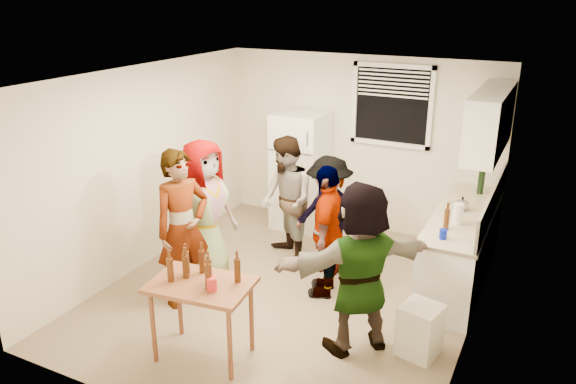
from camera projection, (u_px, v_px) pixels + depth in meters
The scene contains 23 objects.
room at pixel (289, 293), 6.53m from camera, with size 4.00×4.50×2.50m, color silver, non-canonical shape.
window at pixel (392, 106), 7.57m from camera, with size 1.12×0.10×1.06m, color white, non-canonical shape.
refrigerator at pixel (301, 171), 8.14m from camera, with size 0.70×0.70×1.70m, color white.
counter_lower at pixel (461, 249), 6.64m from camera, with size 0.60×2.20×0.86m, color white.
countertop at pixel (465, 214), 6.49m from camera, with size 0.64×2.22×0.04m, color beige.
backsplash at pixel (493, 202), 6.30m from camera, with size 0.03×2.20×0.36m, color #BAB5AC.
upper_cabinets at pixel (490, 121), 6.24m from camera, with size 0.34×1.60×0.70m, color white.
kettle at pixel (461, 210), 6.55m from camera, with size 0.22×0.18×0.18m, color silver, non-canonical shape.
paper_towel at pixel (457, 224), 6.17m from camera, with size 0.11×0.11×0.24m, color white.
wine_bottle at pixel (480, 193), 7.08m from camera, with size 0.08×0.08×0.31m, color black.
beer_bottle_counter at pixel (446, 229), 6.03m from camera, with size 0.06×0.06×0.23m, color #47230C.
blue_cup at pixel (443, 239), 5.80m from camera, with size 0.08×0.08×0.11m, color #0617AD.
picture_frame at pixel (489, 202), 6.59m from camera, with size 0.02×0.18×0.15m, color #DFAE52.
trash_bin at pixel (420, 331), 5.37m from camera, with size 0.35×0.35×0.52m, color silver.
serving_table at pixel (205, 355), 5.42m from camera, with size 0.93×0.62×0.79m, color brown, non-canonical shape.
beer_bottle_table at pixel (209, 288), 5.06m from camera, with size 0.06×0.06×0.24m, color #47230C.
red_cup at pixel (212, 290), 5.03m from camera, with size 0.09×0.09×0.13m, color red.
guest_grey at pixel (208, 278), 6.88m from camera, with size 0.85×1.74×0.55m, color gray.
guest_stripe at pixel (188, 300), 6.38m from camera, with size 0.65×1.77×0.42m, color #141933.
guest_back_left at pixel (286, 259), 7.35m from camera, with size 0.79×1.64×0.62m, color #503726.
guest_back_right at pixel (327, 272), 7.02m from camera, with size 0.97×1.50×0.56m, color #424247.
guest_black at pixel (325, 292), 6.55m from camera, with size 0.91×1.55×0.38m, color black.
guest_orange at pixel (356, 346), 5.56m from camera, with size 1.59×1.72×0.51m, color #D2613F.
Camera 1 is at (2.55, -5.14, 3.33)m, focal length 35.00 mm.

